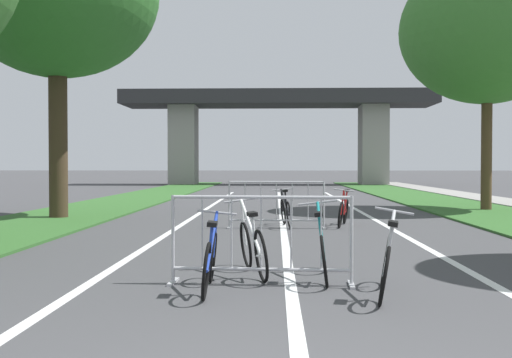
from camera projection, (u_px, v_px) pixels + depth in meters
grass_verge_left at (125, 201)px, 22.96m from camera, size 3.14×48.80×0.05m
grass_verge_right at (438, 202)px, 22.58m from camera, size 3.14×48.80×0.05m
sidewalk_path_right at (504, 202)px, 22.50m from camera, size 1.75×48.80×0.08m
lane_stripe_center at (282, 215)px, 16.93m from camera, size 0.14×28.23×0.01m
lane_stripe_right_lane at (367, 215)px, 16.85m from camera, size 0.14×28.23×0.01m
lane_stripe_left_lane at (197, 215)px, 17.01m from camera, size 0.14×28.23×0.01m
overpass_bridge at (278, 115)px, 43.01m from camera, size 21.94×4.35×6.60m
tree_right_oak_near at (488, 30)px, 18.37m from camera, size 5.29×5.29×7.77m
crowd_barrier_nearest at (261, 241)px, 7.10m from camera, size 2.19×0.55×1.05m
crowd_barrier_second at (276, 205)px, 13.43m from camera, size 2.18×0.49×1.05m
bicycle_red_0 at (344, 211)px, 13.92m from camera, size 0.51×1.66×0.89m
bicycle_white_1 at (253, 247)px, 7.69m from camera, size 0.65×1.64×0.98m
bicycle_silver_2 at (386, 263)px, 6.48m from camera, size 0.62×1.62×0.93m
bicycle_blue_3 at (210, 260)px, 6.73m from camera, size 0.47×1.58×0.88m
bicycle_teal_4 at (323, 250)px, 7.46m from camera, size 0.52×1.69×0.96m
bicycle_black_5 at (286, 211)px, 13.77m from camera, size 0.50×1.61×0.87m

